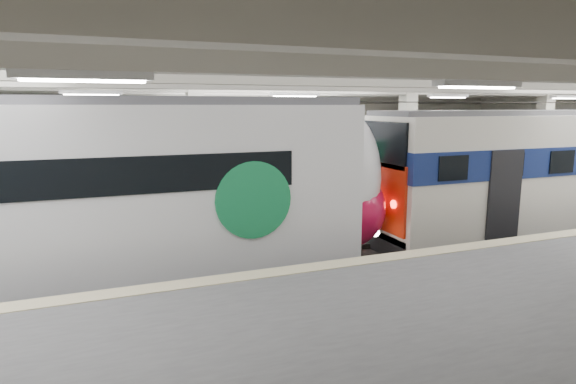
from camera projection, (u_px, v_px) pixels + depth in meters
name	position (u px, v px, depth m)	size (l,w,h in m)	color
station_hall	(351.00, 160.00, 12.14)	(36.00, 24.00, 5.75)	black
modern_emu	(141.00, 196.00, 12.10)	(15.11, 3.12, 4.81)	white
older_rer	(544.00, 170.00, 17.03)	(13.46, 2.97, 4.44)	beige
far_train	(125.00, 172.00, 17.12)	(13.62, 2.89, 4.36)	white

